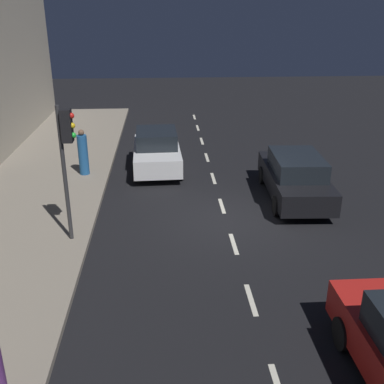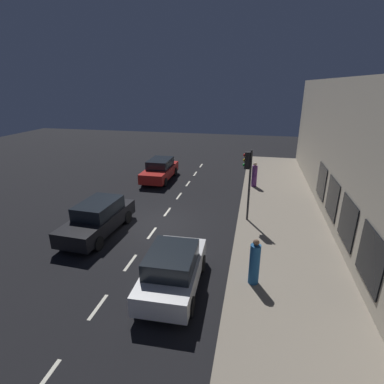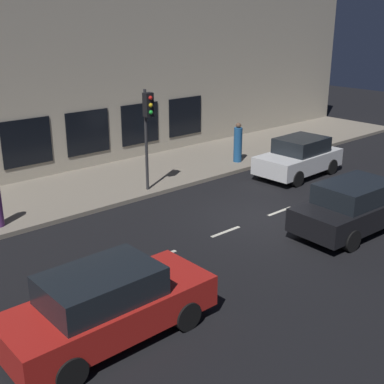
{
  "view_description": "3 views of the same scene",
  "coord_description": "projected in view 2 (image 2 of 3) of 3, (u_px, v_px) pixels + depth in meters",
  "views": [
    {
      "loc": [
        1.89,
        12.67,
        6.14
      ],
      "look_at": [
        1.07,
        0.25,
        1.04
      ],
      "focal_mm": 42.71,
      "sensor_mm": 36.0,
      "label": 1
    },
    {
      "loc": [
        4.65,
        -13.08,
        6.84
      ],
      "look_at": [
        1.58,
        0.94,
        1.57
      ],
      "focal_mm": 27.5,
      "sensor_mm": 36.0,
      "label": 2
    },
    {
      "loc": [
        -10.1,
        11.86,
        6.33
      ],
      "look_at": [
        1.1,
        2.02,
        1.11
      ],
      "focal_mm": 47.52,
      "sensor_mm": 36.0,
      "label": 3
    }
  ],
  "objects": [
    {
      "name": "ground_plane",
      "position": [
        158.0,
        224.0,
        15.29
      ],
      "size": [
        60.0,
        60.0,
        0.0
      ],
      "primitive_type": "plane",
      "color": "black"
    },
    {
      "name": "sidewalk",
      "position": [
        283.0,
        235.0,
        14.01
      ],
      "size": [
        4.5,
        32.0,
        0.15
      ],
      "color": "gray",
      "rests_on": "ground"
    },
    {
      "name": "building_facade",
      "position": [
        355.0,
        167.0,
        12.29
      ],
      "size": [
        0.65,
        32.0,
        7.16
      ],
      "color": "#B2A893",
      "rests_on": "ground"
    },
    {
      "name": "lane_centre_line",
      "position": [
        152.0,
        233.0,
        14.37
      ],
      "size": [
        0.12,
        27.2,
        0.01
      ],
      "color": "beige",
      "rests_on": "ground"
    },
    {
      "name": "traffic_light",
      "position": [
        248.0,
        170.0,
        14.57
      ],
      "size": [
        0.45,
        0.32,
        3.7
      ],
      "color": "#2D2D30",
      "rests_on": "sidewalk"
    },
    {
      "name": "parked_car_0",
      "position": [
        160.0,
        170.0,
        22.12
      ],
      "size": [
        1.84,
        4.42,
        1.58
      ],
      "rotation": [
        0.0,
        0.0,
        3.14
      ],
      "color": "red",
      "rests_on": "ground"
    },
    {
      "name": "parked_car_1",
      "position": [
        98.0,
        218.0,
        14.15
      ],
      "size": [
        2.02,
        4.58,
        1.58
      ],
      "rotation": [
        0.0,
        0.0,
        3.09
      ],
      "color": "black",
      "rests_on": "ground"
    },
    {
      "name": "parked_car_2",
      "position": [
        173.0,
        269.0,
        10.22
      ],
      "size": [
        1.98,
        3.93,
        1.58
      ],
      "rotation": [
        0.0,
        0.0,
        0.03
      ],
      "color": "silver",
      "rests_on": "ground"
    },
    {
      "name": "pedestrian_0",
      "position": [
        254.0,
        175.0,
        20.26
      ],
      "size": [
        0.5,
        0.5,
        1.71
      ],
      "rotation": [
        0.0,
        0.0,
        1.02
      ],
      "color": "#5B2D70",
      "rests_on": "sidewalk"
    },
    {
      "name": "pedestrian_1",
      "position": [
        254.0,
        263.0,
        10.29
      ],
      "size": [
        0.48,
        0.48,
        1.74
      ],
      "rotation": [
        0.0,
        0.0,
        2.75
      ],
      "color": "#1E5189",
      "rests_on": "sidewalk"
    }
  ]
}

